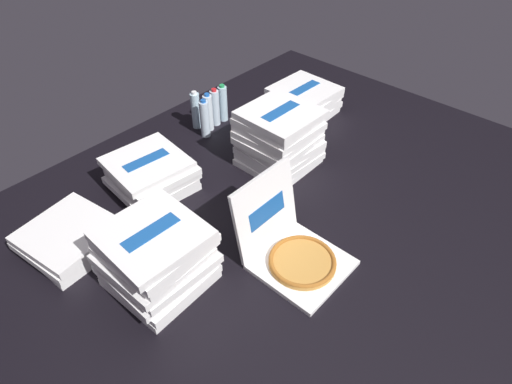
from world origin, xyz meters
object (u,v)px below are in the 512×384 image
(pizza_stack_right_far, at_px, (303,101))
(water_bottle_1, at_px, (215,108))
(water_bottle_3, at_px, (205,119))
(water_bottle_0, at_px, (208,113))
(pizza_stack_center_near, at_px, (151,174))
(pizza_stack_left_mid, at_px, (157,257))
(water_bottle_2, at_px, (196,110))
(pizza_stack_right_mid, at_px, (70,238))
(water_bottle_4, at_px, (223,103))
(pizza_stack_right_near, at_px, (279,138))
(open_pizza_box, at_px, (292,249))

(pizza_stack_right_far, bearing_deg, water_bottle_1, 144.18)
(pizza_stack_right_far, bearing_deg, water_bottle_3, 154.56)
(water_bottle_0, bearing_deg, pizza_stack_center_near, -161.35)
(pizza_stack_left_mid, bearing_deg, pizza_stack_center_near, 55.32)
(water_bottle_0, relative_size, water_bottle_2, 1.00)
(pizza_stack_left_mid, height_order, water_bottle_3, pizza_stack_left_mid)
(pizza_stack_left_mid, xyz_separation_m, water_bottle_0, (0.94, 0.70, -0.03))
(pizza_stack_right_mid, bearing_deg, water_bottle_4, 12.24)
(pizza_stack_center_near, distance_m, water_bottle_1, 0.69)
(water_bottle_1, distance_m, water_bottle_2, 0.12)
(pizza_stack_center_near, relative_size, water_bottle_2, 1.71)
(pizza_stack_right_near, bearing_deg, water_bottle_3, 99.43)
(water_bottle_3, bearing_deg, pizza_stack_right_near, -80.57)
(open_pizza_box, height_order, pizza_stack_left_mid, open_pizza_box)
(open_pizza_box, distance_m, pizza_stack_right_near, 0.71)
(pizza_stack_right_mid, bearing_deg, pizza_stack_right_far, -2.42)
(pizza_stack_right_mid, bearing_deg, pizza_stack_center_near, 6.18)
(pizza_stack_left_mid, distance_m, pizza_stack_center_near, 0.62)
(pizza_stack_right_far, distance_m, water_bottle_4, 0.52)
(pizza_stack_right_near, distance_m, water_bottle_2, 0.62)
(open_pizza_box, relative_size, water_bottle_1, 1.79)
(water_bottle_3, height_order, water_bottle_4, same)
(pizza_stack_right_far, bearing_deg, water_bottle_0, 148.81)
(water_bottle_3, xyz_separation_m, water_bottle_4, (0.20, 0.05, 0.00))
(water_bottle_3, bearing_deg, water_bottle_4, 14.15)
(pizza_stack_left_mid, bearing_deg, water_bottle_4, 33.67)
(water_bottle_0, distance_m, water_bottle_2, 0.08)
(pizza_stack_right_far, relative_size, water_bottle_2, 1.63)
(pizza_stack_right_near, bearing_deg, pizza_stack_right_far, 23.30)
(pizza_stack_left_mid, distance_m, water_bottle_2, 1.19)
(pizza_stack_right_far, distance_m, water_bottle_0, 0.62)
(pizza_stack_center_near, distance_m, water_bottle_4, 0.76)
(open_pizza_box, xyz_separation_m, water_bottle_4, (0.62, 1.05, 0.05))
(water_bottle_0, bearing_deg, water_bottle_2, 114.46)
(water_bottle_1, height_order, water_bottle_2, same)
(water_bottle_0, bearing_deg, water_bottle_3, -149.61)
(pizza_stack_left_mid, distance_m, water_bottle_3, 1.10)
(water_bottle_0, bearing_deg, water_bottle_4, 5.36)
(pizza_stack_right_mid, relative_size, water_bottle_4, 1.70)
(water_bottle_0, relative_size, water_bottle_3, 1.00)
(pizza_stack_right_far, xyz_separation_m, water_bottle_0, (-0.53, 0.32, 0.02))
(pizza_stack_left_mid, bearing_deg, water_bottle_1, 35.40)
(pizza_stack_right_near, xyz_separation_m, pizza_stack_right_mid, (-1.11, 0.29, -0.11))
(water_bottle_1, bearing_deg, pizza_stack_right_mid, -167.09)
(pizza_stack_right_near, xyz_separation_m, pizza_stack_left_mid, (-0.96, -0.16, -0.02))
(pizza_stack_left_mid, distance_m, water_bottle_4, 1.29)
(open_pizza_box, distance_m, water_bottle_4, 1.22)
(pizza_stack_left_mid, xyz_separation_m, pizza_stack_center_near, (0.35, 0.50, -0.06))
(water_bottle_3, distance_m, water_bottle_4, 0.21)
(pizza_stack_right_far, xyz_separation_m, pizza_stack_center_near, (-1.12, 0.12, 0.00))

